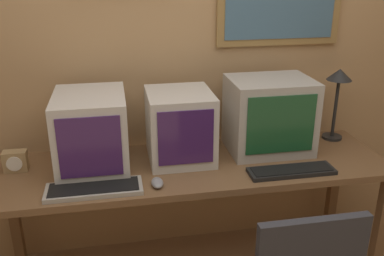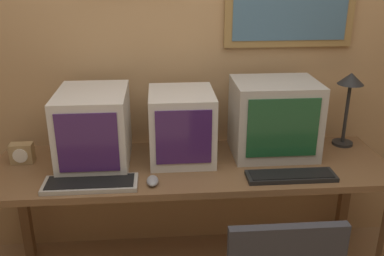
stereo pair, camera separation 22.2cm
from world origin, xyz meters
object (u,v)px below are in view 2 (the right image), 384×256
(keyboard_main, at_px, (91,184))
(mouse_near_keyboard, at_px, (153,181))
(desk_clock, at_px, (22,153))
(keyboard_side, at_px, (291,176))
(monitor_left, at_px, (94,128))
(monitor_right, at_px, (274,118))
(desk_lamp, at_px, (350,90))
(monitor_center, at_px, (182,125))

(keyboard_main, relative_size, mouse_near_keyboard, 4.45)
(keyboard_main, relative_size, desk_clock, 3.82)
(keyboard_side, distance_m, desk_clock, 1.43)
(monitor_left, height_order, monitor_right, monitor_right)
(monitor_left, height_order, desk_lamp, desk_lamp)
(keyboard_main, distance_m, desk_lamp, 1.51)
(monitor_left, xyz_separation_m, keyboard_side, (1.00, -0.27, -0.19))
(mouse_near_keyboard, distance_m, desk_lamp, 1.23)
(keyboard_main, bearing_deg, keyboard_side, 0.18)
(monitor_left, xyz_separation_m, monitor_right, (0.98, 0.04, 0.01))
(monitor_center, bearing_deg, keyboard_side, -28.71)
(desk_clock, bearing_deg, monitor_right, 0.97)
(monitor_right, relative_size, keyboard_side, 1.02)
(keyboard_main, bearing_deg, mouse_near_keyboard, -0.63)
(mouse_near_keyboard, bearing_deg, monitor_left, 137.76)
(keyboard_side, xyz_separation_m, mouse_near_keyboard, (-0.69, -0.01, 0.00))
(desk_clock, relative_size, desk_lamp, 0.27)
(desk_clock, height_order, desk_lamp, desk_lamp)
(monitor_center, height_order, desk_lamp, desk_lamp)
(monitor_center, height_order, desk_clock, monitor_center)
(monitor_center, relative_size, keyboard_side, 0.86)
(desk_lamp, bearing_deg, monitor_center, -173.93)
(monitor_center, height_order, keyboard_side, monitor_center)
(keyboard_side, bearing_deg, desk_lamp, 42.48)
(monitor_center, xyz_separation_m, mouse_near_keyboard, (-0.16, -0.30, -0.17))
(monitor_right, distance_m, keyboard_main, 1.04)
(monitor_left, xyz_separation_m, keyboard_main, (0.00, -0.27, -0.19))
(keyboard_main, bearing_deg, monitor_center, 32.65)
(mouse_near_keyboard, bearing_deg, desk_clock, 157.04)
(keyboard_side, xyz_separation_m, desk_lamp, (0.43, 0.39, 0.32))
(monitor_center, relative_size, keyboard_main, 0.85)
(monitor_center, bearing_deg, desk_clock, -179.94)
(monitor_right, bearing_deg, keyboard_side, -86.58)
(keyboard_main, distance_m, keyboard_side, 0.99)
(monitor_center, xyz_separation_m, desk_lamp, (0.96, 0.10, 0.15))
(keyboard_main, relative_size, keyboard_side, 1.01)
(desk_clock, distance_m, desk_lamp, 1.85)
(monitor_left, relative_size, desk_lamp, 1.05)
(monitor_center, distance_m, desk_clock, 0.87)
(monitor_right, height_order, keyboard_main, monitor_right)
(monitor_left, xyz_separation_m, monitor_center, (0.46, 0.02, -0.01))
(monitor_left, distance_m, monitor_right, 0.98)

